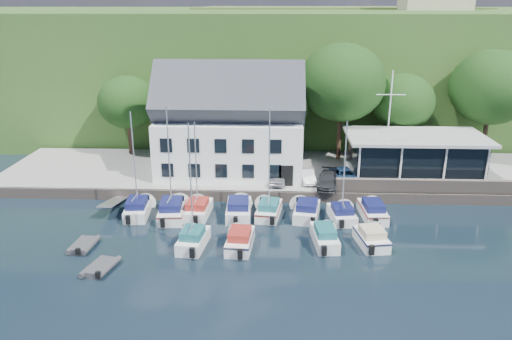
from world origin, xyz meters
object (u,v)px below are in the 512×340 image
object	(u,v)px
car_blue	(345,175)
flagpole	(388,130)
boat_r1_3	(239,207)
dinghy_0	(83,244)
dinghy_1	(100,266)
car_white	(307,176)
boat_r1_0	(134,163)
boat_r1_4	(269,168)
car_silver	(278,177)
boat_r2_1	(191,188)
club_pavilion	(414,155)
boat_r1_7	(373,209)
boat_r2_3	(325,234)
boat_r1_1	(169,163)
boat_r1_5	(307,209)
boat_r1_2	(196,166)
boat_r1_6	(344,173)
boat_r2_4	(371,236)
boat_r2_2	(240,238)
car_dgrey	(328,180)
harbor_building	(230,129)

from	to	relation	value
car_blue	flagpole	bearing A→B (deg)	-22.91
boat_r1_3	dinghy_0	size ratio (longest dim) A/B	2.30
dinghy_0	dinghy_1	world-z (taller)	dinghy_1
car_white	boat_r1_0	size ratio (longest dim) A/B	0.38
boat_r1_4	boat_r1_0	bearing A→B (deg)	-170.60
car_silver	boat_r2_1	bearing A→B (deg)	-113.15
club_pavilion	car_white	bearing A→B (deg)	-168.00
boat_r1_7	boat_r2_3	xyz separation A→B (m)	(-4.46, -5.02, 0.00)
boat_r1_1	boat_r1_5	bearing A→B (deg)	-3.48
boat_r1_2	boat_r1_3	distance (m)	5.03
car_white	dinghy_1	bearing A→B (deg)	-138.65
boat_r1_6	boat_r1_7	bearing A→B (deg)	6.54
boat_r1_4	flagpole	bearing A→B (deg)	34.32
boat_r1_0	boat_r1_1	world-z (taller)	boat_r1_1
boat_r1_1	boat_r1_6	world-z (taller)	boat_r1_1
boat_r1_4	boat_r2_4	bearing A→B (deg)	-25.20
car_white	boat_r1_0	distance (m)	16.21
flagpole	boat_r2_1	world-z (taller)	flagpole
boat_r1_5	boat_r2_3	world-z (taller)	boat_r2_3
boat_r2_2	boat_r1_7	bearing A→B (deg)	33.06
boat_r1_0	boat_r1_6	world-z (taller)	boat_r1_0
boat_r1_5	boat_r2_3	size ratio (longest dim) A/B	0.96
car_silver	boat_r2_4	distance (m)	12.59
boat_r1_4	boat_r1_6	bearing A→B (deg)	2.92
boat_r1_6	dinghy_1	bearing A→B (deg)	-159.50
boat_r1_5	boat_r1_6	xyz separation A→B (m)	(2.88, -0.42, 3.39)
car_blue	boat_r1_1	size ratio (longest dim) A/B	0.41
boat_r1_4	boat_r2_1	xyz separation A→B (m)	(-5.49, -5.85, 0.35)
club_pavilion	boat_r1_3	xyz separation A→B (m)	(-16.55, -8.21, -2.27)
club_pavilion	boat_r1_1	distance (m)	23.83
boat_r2_2	dinghy_1	xyz separation A→B (m)	(-9.19, -3.75, -0.43)
club_pavilion	car_blue	distance (m)	7.39
club_pavilion	boat_r2_3	xyz separation A→B (m)	(-9.75, -13.07, -2.30)
car_dgrey	boat_r1_1	xyz separation A→B (m)	(-13.51, -5.16, 3.16)
car_blue	boat_r2_1	distance (m)	17.46
car_dgrey	dinghy_0	world-z (taller)	car_dgrey
car_silver	boat_r1_1	xyz separation A→B (m)	(-8.92, -5.93, 3.15)
boat_r1_0	boat_r2_4	xyz separation A→B (m)	(18.82, -4.79, -3.95)
boat_r1_2	boat_r1_6	bearing A→B (deg)	1.89
boat_r1_6	boat_r2_2	size ratio (longest dim) A/B	1.49
car_blue	boat_r2_2	size ratio (longest dim) A/B	0.71
boat_r1_7	dinghy_1	distance (m)	22.14
boat_r1_1	boat_r2_2	xyz separation A→B (m)	(6.12, -5.30, -4.04)
boat_r2_2	boat_r1_2	bearing A→B (deg)	129.50
harbor_building	boat_r2_2	world-z (taller)	harbor_building
boat_r2_1	dinghy_1	world-z (taller)	boat_r2_1
car_blue	boat_r2_2	xyz separation A→B (m)	(-9.12, -11.70, -0.92)
flagpole	boat_r2_1	size ratio (longest dim) A/B	1.14
boat_r2_2	boat_r2_1	bearing A→B (deg)	-174.89
boat_r1_1	dinghy_0	size ratio (longest dim) A/B	3.53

